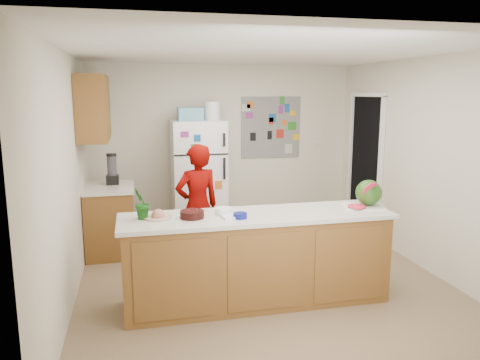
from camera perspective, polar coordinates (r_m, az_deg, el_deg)
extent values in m
cube|color=brown|center=(5.40, 2.74, -12.28)|extent=(4.00, 4.50, 0.02)
cube|color=beige|center=(7.22, -2.02, 3.95)|extent=(4.00, 0.02, 2.50)
cube|color=beige|center=(4.90, -20.39, 0.08)|extent=(0.02, 4.50, 2.50)
cube|color=beige|center=(5.91, 21.98, 1.68)|extent=(0.02, 4.50, 2.50)
cube|color=white|center=(4.99, 3.00, 15.44)|extent=(4.00, 4.50, 0.02)
cube|color=black|center=(7.15, 15.09, 1.66)|extent=(0.03, 0.85, 2.04)
cube|color=brown|center=(4.73, 2.08, -9.78)|extent=(2.60, 0.62, 0.88)
cube|color=silver|center=(4.59, 2.11, -4.40)|extent=(2.68, 0.70, 0.04)
cube|color=brown|center=(6.36, -15.53, -4.89)|extent=(0.60, 0.80, 0.86)
cube|color=silver|center=(6.26, -15.73, -0.92)|extent=(0.64, 0.84, 0.04)
cube|color=brown|center=(6.10, -17.47, 8.36)|extent=(0.35, 1.00, 0.80)
cube|color=silver|center=(6.84, -5.10, 0.15)|extent=(0.75, 0.70, 1.70)
cube|color=#5999B2|center=(6.72, -6.08, 8.02)|extent=(0.35, 0.28, 0.18)
cube|color=slate|center=(7.35, 3.78, 6.40)|extent=(0.95, 0.01, 0.95)
imported|color=#600300|center=(5.59, -5.21, -3.28)|extent=(0.63, 0.50, 1.50)
cylinder|color=black|center=(6.35, -15.32, 1.19)|extent=(0.12, 0.12, 0.38)
cube|color=silver|center=(5.02, 14.83, -3.13)|extent=(0.48, 0.42, 0.01)
sphere|color=#296113|center=(5.04, 15.40, -1.49)|extent=(0.27, 0.27, 0.27)
cylinder|color=red|center=(4.93, 14.05, -3.15)|extent=(0.17, 0.17, 0.02)
cylinder|color=black|center=(4.46, -5.86, -4.18)|extent=(0.26, 0.26, 0.07)
cylinder|color=silver|center=(4.58, -2.00, -3.80)|extent=(0.21, 0.21, 0.06)
cylinder|color=navy|center=(4.43, 0.02, -4.35)|extent=(0.16, 0.16, 0.05)
cylinder|color=beige|center=(4.50, -9.97, -4.53)|extent=(0.35, 0.35, 0.02)
cube|color=silver|center=(4.47, -0.99, -4.44)|extent=(0.21, 0.19, 0.02)
cube|color=gray|center=(4.94, 15.99, -3.41)|extent=(0.10, 0.07, 0.01)
imported|color=#1D4713|center=(4.45, -11.93, -2.80)|extent=(0.20, 0.21, 0.31)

